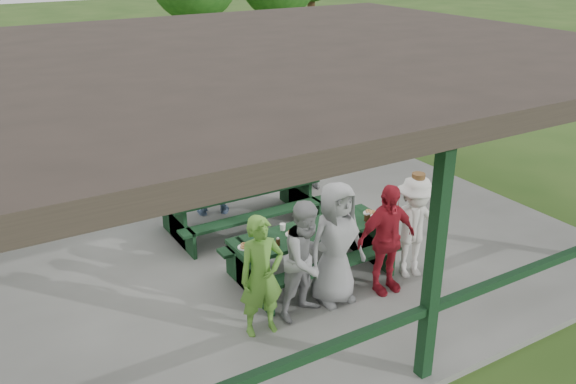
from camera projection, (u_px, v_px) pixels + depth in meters
ground at (266, 249)px, 10.19m from camera, size 90.00×90.00×0.00m
concrete_slab at (266, 247)px, 10.17m from camera, size 10.00×8.00×0.10m
pavilion_structure at (263, 59)px, 8.96m from camera, size 10.60×8.60×3.24m
picnic_table_near at (310, 247)px, 9.07m from camera, size 2.44×1.39×0.75m
picnic_table_far at (242, 201)px, 10.59m from camera, size 2.74×1.39×0.75m
table_setting at (314, 225)px, 9.03m from camera, size 2.40×0.45×0.10m
contestant_green at (261, 276)px, 7.62m from camera, size 0.63×0.45×1.62m
contestant_grey_left at (307, 260)px, 7.99m from camera, size 0.92×0.79×1.65m
contestant_grey_mid at (336, 244)px, 8.27m from camera, size 0.87×0.57×1.77m
contestant_red at (386, 239)px, 8.54m from camera, size 0.98×0.45×1.63m
contestant_white_fedora at (414, 227)px, 8.93m from camera, size 1.15×0.85×1.64m
spectator_lblue at (211, 171)px, 11.01m from camera, size 1.57×0.91×1.61m
spectator_blue at (126, 174)px, 10.74m from camera, size 0.63×0.41×1.73m
spectator_grey at (302, 150)px, 11.93m from camera, size 1.00×0.88×1.72m
pickup_truck at (219, 95)px, 16.69m from camera, size 5.98×3.18×1.60m
farm_trailer at (27, 129)px, 14.45m from camera, size 3.55×1.77×1.23m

